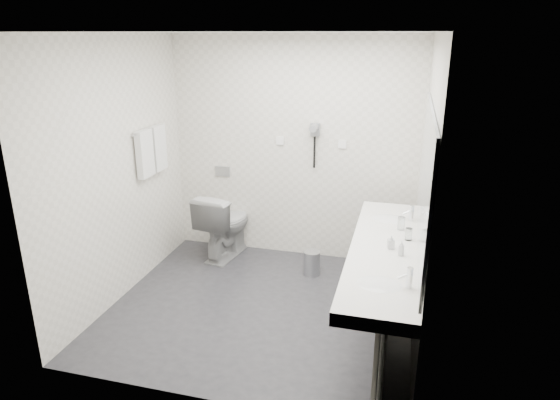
# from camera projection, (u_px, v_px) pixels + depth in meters

# --- Properties ---
(floor) EXTENTS (2.80, 2.80, 0.00)m
(floor) POSITION_uv_depth(u_px,v_px,m) (261.00, 307.00, 4.71)
(floor) COLOR #2D2C31
(floor) RESTS_ON ground
(ceiling) EXTENTS (2.80, 2.80, 0.00)m
(ceiling) POSITION_uv_depth(u_px,v_px,m) (257.00, 32.00, 3.90)
(ceiling) COLOR white
(ceiling) RESTS_ON wall_back
(wall_back) EXTENTS (2.80, 0.00, 2.80)m
(wall_back) POSITION_uv_depth(u_px,v_px,m) (293.00, 150.00, 5.50)
(wall_back) COLOR white
(wall_back) RESTS_ON floor
(wall_front) EXTENTS (2.80, 0.00, 2.80)m
(wall_front) POSITION_uv_depth(u_px,v_px,m) (199.00, 239.00, 3.12)
(wall_front) COLOR white
(wall_front) RESTS_ON floor
(wall_left) EXTENTS (0.00, 2.60, 2.60)m
(wall_left) POSITION_uv_depth(u_px,v_px,m) (118.00, 172.00, 4.64)
(wall_left) COLOR white
(wall_left) RESTS_ON floor
(wall_right) EXTENTS (0.00, 2.60, 2.60)m
(wall_right) POSITION_uv_depth(u_px,v_px,m) (424.00, 195.00, 3.97)
(wall_right) COLOR white
(wall_right) RESTS_ON floor
(vanity_counter) EXTENTS (0.55, 2.20, 0.10)m
(vanity_counter) POSITION_uv_depth(u_px,v_px,m) (385.00, 252.00, 4.00)
(vanity_counter) COLOR white
(vanity_counter) RESTS_ON floor
(vanity_panel) EXTENTS (0.03, 2.15, 0.75)m
(vanity_panel) POSITION_uv_depth(u_px,v_px,m) (384.00, 299.00, 4.13)
(vanity_panel) COLOR gray
(vanity_panel) RESTS_ON floor
(vanity_post_near) EXTENTS (0.06, 0.06, 0.75)m
(vanity_post_near) POSITION_uv_depth(u_px,v_px,m) (379.00, 379.00, 3.17)
(vanity_post_near) COLOR silver
(vanity_post_near) RESTS_ON floor
(vanity_post_far) EXTENTS (0.06, 0.06, 0.75)m
(vanity_post_far) POSITION_uv_depth(u_px,v_px,m) (393.00, 249.00, 5.07)
(vanity_post_far) COLOR silver
(vanity_post_far) RESTS_ON floor
(mirror) EXTENTS (0.02, 2.20, 1.05)m
(mirror) POSITION_uv_depth(u_px,v_px,m) (425.00, 178.00, 3.72)
(mirror) COLOR #B2BCC6
(mirror) RESTS_ON wall_right
(basin_near) EXTENTS (0.40, 0.31, 0.05)m
(basin_near) POSITION_uv_depth(u_px,v_px,m) (379.00, 286.00, 3.39)
(basin_near) COLOR white
(basin_near) RESTS_ON vanity_counter
(basin_far) EXTENTS (0.40, 0.31, 0.05)m
(basin_far) POSITION_uv_depth(u_px,v_px,m) (389.00, 220.00, 4.58)
(basin_far) COLOR white
(basin_far) RESTS_ON vanity_counter
(faucet_near) EXTENTS (0.04, 0.04, 0.15)m
(faucet_near) POSITION_uv_depth(u_px,v_px,m) (409.00, 278.00, 3.31)
(faucet_near) COLOR silver
(faucet_near) RESTS_ON vanity_counter
(faucet_far) EXTENTS (0.04, 0.04, 0.15)m
(faucet_far) POSITION_uv_depth(u_px,v_px,m) (411.00, 213.00, 4.50)
(faucet_far) COLOR silver
(faucet_far) RESTS_ON vanity_counter
(soap_bottle_a) EXTENTS (0.06, 0.06, 0.11)m
(soap_bottle_a) POSITION_uv_depth(u_px,v_px,m) (391.00, 242.00, 3.93)
(soap_bottle_a) COLOR silver
(soap_bottle_a) RESTS_ON vanity_counter
(soap_bottle_c) EXTENTS (0.05, 0.05, 0.13)m
(soap_bottle_c) POSITION_uv_depth(u_px,v_px,m) (401.00, 248.00, 3.80)
(soap_bottle_c) COLOR silver
(soap_bottle_c) RESTS_ON vanity_counter
(glass_left) EXTENTS (0.06, 0.06, 0.10)m
(glass_left) POSITION_uv_depth(u_px,v_px,m) (409.00, 234.00, 4.09)
(glass_left) COLOR silver
(glass_left) RESTS_ON vanity_counter
(glass_right) EXTENTS (0.07, 0.07, 0.12)m
(glass_right) POSITION_uv_depth(u_px,v_px,m) (401.00, 223.00, 4.31)
(glass_right) COLOR silver
(glass_right) RESTS_ON vanity_counter
(toilet) EXTENTS (0.56, 0.83, 0.78)m
(toilet) POSITION_uv_depth(u_px,v_px,m) (225.00, 224.00, 5.69)
(toilet) COLOR white
(toilet) RESTS_ON floor
(flush_plate) EXTENTS (0.18, 0.02, 0.12)m
(flush_plate) POSITION_uv_depth(u_px,v_px,m) (223.00, 171.00, 5.78)
(flush_plate) COLOR #B2B5BA
(flush_plate) RESTS_ON wall_back
(pedal_bin) EXTENTS (0.22, 0.22, 0.25)m
(pedal_bin) POSITION_uv_depth(u_px,v_px,m) (312.00, 263.00, 5.31)
(pedal_bin) COLOR #B2B5BA
(pedal_bin) RESTS_ON floor
(bin_lid) EXTENTS (0.18, 0.18, 0.02)m
(bin_lid) POSITION_uv_depth(u_px,v_px,m) (312.00, 252.00, 5.27)
(bin_lid) COLOR #B2B5BA
(bin_lid) RESTS_ON pedal_bin
(towel_rail) EXTENTS (0.02, 0.62, 0.02)m
(towel_rail) POSITION_uv_depth(u_px,v_px,m) (149.00, 130.00, 5.04)
(towel_rail) COLOR silver
(towel_rail) RESTS_ON wall_left
(towel_near) EXTENTS (0.07, 0.24, 0.48)m
(towel_near) POSITION_uv_depth(u_px,v_px,m) (145.00, 154.00, 4.98)
(towel_near) COLOR white
(towel_near) RESTS_ON towel_rail
(towel_far) EXTENTS (0.07, 0.24, 0.48)m
(towel_far) POSITION_uv_depth(u_px,v_px,m) (158.00, 148.00, 5.24)
(towel_far) COLOR white
(towel_far) RESTS_ON towel_rail
(dryer_cradle) EXTENTS (0.10, 0.04, 0.14)m
(dryer_cradle) POSITION_uv_depth(u_px,v_px,m) (315.00, 130.00, 5.33)
(dryer_cradle) COLOR gray
(dryer_cradle) RESTS_ON wall_back
(dryer_barrel) EXTENTS (0.08, 0.14, 0.08)m
(dryer_barrel) POSITION_uv_depth(u_px,v_px,m) (314.00, 128.00, 5.25)
(dryer_barrel) COLOR gray
(dryer_barrel) RESTS_ON dryer_cradle
(dryer_cord) EXTENTS (0.02, 0.02, 0.35)m
(dryer_cord) POSITION_uv_depth(u_px,v_px,m) (314.00, 152.00, 5.39)
(dryer_cord) COLOR black
(dryer_cord) RESTS_ON dryer_cradle
(switch_plate_a) EXTENTS (0.09, 0.02, 0.09)m
(switch_plate_a) POSITION_uv_depth(u_px,v_px,m) (280.00, 141.00, 5.49)
(switch_plate_a) COLOR white
(switch_plate_a) RESTS_ON wall_back
(switch_plate_b) EXTENTS (0.09, 0.02, 0.09)m
(switch_plate_b) POSITION_uv_depth(u_px,v_px,m) (342.00, 144.00, 5.32)
(switch_plate_b) COLOR white
(switch_plate_b) RESTS_ON wall_back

